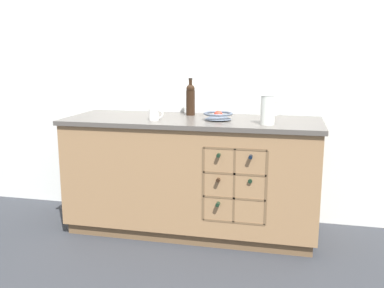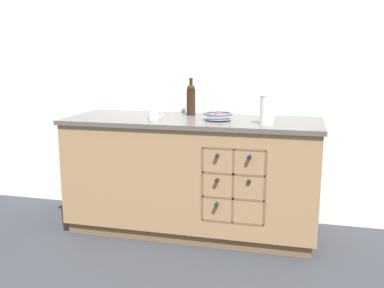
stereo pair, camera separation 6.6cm
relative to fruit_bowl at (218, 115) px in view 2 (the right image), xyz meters
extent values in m
plane|color=#2D3035|center=(-0.22, 0.03, -0.98)|extent=(14.00, 14.00, 0.00)
cube|color=silver|center=(-0.22, 0.45, 0.30)|extent=(4.40, 0.06, 2.55)
cube|color=brown|center=(-0.22, 0.03, -0.93)|extent=(1.93, 0.63, 0.09)
cube|color=#99724C|center=(-0.22, 0.03, -0.48)|extent=(1.99, 0.69, 0.81)
cube|color=#514C47|center=(-0.22, 0.03, -0.06)|extent=(2.03, 0.73, 0.03)
cube|color=brown|center=(0.18, -0.22, -0.47)|extent=(0.46, 0.01, 0.55)
cube|color=brown|center=(-0.05, -0.27, -0.47)|extent=(0.02, 0.10, 0.55)
cube|color=brown|center=(0.40, -0.27, -0.47)|extent=(0.02, 0.10, 0.55)
cube|color=brown|center=(0.18, -0.27, -0.75)|extent=(0.46, 0.10, 0.02)
cube|color=brown|center=(0.18, -0.27, -0.56)|extent=(0.46, 0.10, 0.02)
cube|color=brown|center=(0.18, -0.27, -0.38)|extent=(0.46, 0.10, 0.02)
cube|color=brown|center=(0.18, -0.27, -0.19)|extent=(0.46, 0.10, 0.02)
cube|color=brown|center=(0.18, -0.27, -0.47)|extent=(0.02, 0.10, 0.55)
cylinder|color=black|center=(0.06, -0.19, -0.61)|extent=(0.08, 0.18, 0.08)
cylinder|color=black|center=(0.06, -0.32, -0.61)|extent=(0.03, 0.08, 0.03)
cylinder|color=black|center=(0.06, -0.18, -0.43)|extent=(0.07, 0.18, 0.07)
cylinder|color=black|center=(0.06, -0.31, -0.43)|extent=(0.03, 0.08, 0.03)
cylinder|color=black|center=(0.29, -0.16, -0.42)|extent=(0.08, 0.19, 0.08)
cylinder|color=black|center=(0.29, -0.29, -0.42)|extent=(0.03, 0.08, 0.03)
cylinder|color=black|center=(0.06, -0.18, -0.24)|extent=(0.07, 0.19, 0.07)
cylinder|color=black|center=(0.06, -0.31, -0.24)|extent=(0.03, 0.08, 0.03)
cylinder|color=black|center=(0.29, -0.18, -0.24)|extent=(0.07, 0.19, 0.07)
cylinder|color=black|center=(0.29, -0.32, -0.24)|extent=(0.03, 0.08, 0.03)
cylinder|color=#4C5666|center=(0.00, 0.00, -0.03)|extent=(0.10, 0.10, 0.01)
cone|color=#4C5666|center=(0.00, 0.00, 0.00)|extent=(0.21, 0.21, 0.05)
torus|color=#4C5666|center=(0.00, 0.00, 0.01)|extent=(0.23, 0.23, 0.02)
sphere|color=red|center=(0.00, 0.00, 0.00)|extent=(0.07, 0.07, 0.07)
cylinder|color=silver|center=(0.39, -0.13, 0.07)|extent=(0.10, 0.10, 0.22)
torus|color=silver|center=(0.39, -0.13, 0.17)|extent=(0.11, 0.11, 0.01)
torus|color=silver|center=(0.44, -0.13, 0.08)|extent=(0.11, 0.01, 0.11)
cylinder|color=white|center=(-0.49, -0.12, 0.01)|extent=(0.08, 0.08, 0.10)
torus|color=white|center=(-0.45, -0.12, 0.01)|extent=(0.07, 0.01, 0.07)
cylinder|color=black|center=(-0.28, 0.24, 0.07)|extent=(0.08, 0.08, 0.21)
sphere|color=black|center=(-0.28, 0.24, 0.18)|extent=(0.07, 0.07, 0.07)
cylinder|color=black|center=(-0.28, 0.24, 0.22)|extent=(0.03, 0.03, 0.09)
cylinder|color=black|center=(-0.28, 0.24, 0.27)|extent=(0.03, 0.03, 0.01)
camera|label=1|loc=(0.55, -3.27, 0.44)|focal=40.00mm
camera|label=2|loc=(0.61, -3.25, 0.44)|focal=40.00mm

